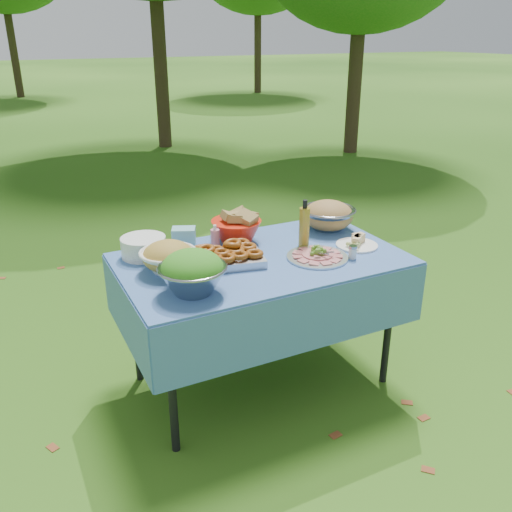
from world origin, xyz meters
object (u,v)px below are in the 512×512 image
at_px(oil_bottle, 304,223).
at_px(pasta_bowl_steel, 328,215).
at_px(salad_bowl, 192,272).
at_px(bread_bowl, 236,225).
at_px(picnic_table, 261,322).
at_px(plate_stack, 144,247).
at_px(charcuterie_platter, 318,251).

bearing_deg(oil_bottle, pasta_bowl_steel, 32.55).
relative_size(salad_bowl, bread_bowl, 1.09).
xyz_separation_m(picnic_table, salad_bowl, (-0.46, -0.22, 0.48)).
bearing_deg(salad_bowl, bread_bowl, 48.47).
distance_m(picnic_table, plate_stack, 0.75).
bearing_deg(plate_stack, oil_bottle, -16.34).
bearing_deg(pasta_bowl_steel, picnic_table, -157.90).
bearing_deg(picnic_table, charcuterie_platter, -27.10).
relative_size(bread_bowl, charcuterie_platter, 0.88).
height_order(pasta_bowl_steel, oil_bottle, oil_bottle).
relative_size(salad_bowl, oil_bottle, 1.18).
bearing_deg(oil_bottle, bread_bowl, 143.30).
bearing_deg(oil_bottle, picnic_table, -169.46).
distance_m(picnic_table, charcuterie_platter, 0.51).
xyz_separation_m(picnic_table, pasta_bowl_steel, (0.56, 0.23, 0.47)).
xyz_separation_m(salad_bowl, charcuterie_platter, (0.72, 0.09, -0.06)).
relative_size(salad_bowl, plate_stack, 1.31).
bearing_deg(charcuterie_platter, bread_bowl, 123.65).
xyz_separation_m(salad_bowl, pasta_bowl_steel, (1.02, 0.45, -0.02)).
relative_size(pasta_bowl_steel, oil_bottle, 1.23).
distance_m(salad_bowl, plate_stack, 0.53).
bearing_deg(plate_stack, salad_bowl, -81.14).
bearing_deg(charcuterie_platter, picnic_table, 152.90).
relative_size(picnic_table, pasta_bowl_steel, 4.55).
height_order(charcuterie_platter, oil_bottle, oil_bottle).
xyz_separation_m(plate_stack, charcuterie_platter, (0.80, -0.43, -0.02)).
bearing_deg(bread_bowl, charcuterie_platter, -56.35).
relative_size(plate_stack, bread_bowl, 0.83).
height_order(picnic_table, bread_bowl, bread_bowl).
xyz_separation_m(picnic_table, charcuterie_platter, (0.26, -0.13, 0.42)).
distance_m(picnic_table, oil_bottle, 0.59).
bearing_deg(charcuterie_platter, plate_stack, 151.81).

